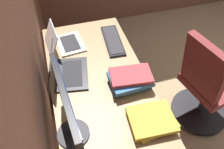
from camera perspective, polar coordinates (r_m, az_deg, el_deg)
wall_back at (r=1.22m, az=-22.62°, el=7.62°), size 4.42×0.10×2.60m
desk at (r=1.66m, az=-1.66°, el=-7.15°), size 1.85×0.71×0.73m
drawer_pedestal at (r=1.98m, az=-3.14°, el=-9.90°), size 0.40×0.51×0.69m
monitor_primary at (r=1.26m, az=-10.80°, el=-9.01°), size 0.58×0.20×0.43m
laptop_leftmost at (r=2.00m, az=-12.15°, el=8.02°), size 0.31×0.33×0.20m
laptop_left at (r=1.74m, az=-11.93°, el=1.05°), size 0.39×0.35×0.23m
keyboard_main at (r=2.03m, az=0.20°, el=8.51°), size 0.43×0.17×0.02m
book_stack_near at (r=1.65m, az=4.60°, el=-1.17°), size 0.24×0.31×0.11m
book_stack_far at (r=1.49m, az=10.06°, el=-11.26°), size 0.25×0.31×0.06m
office_chair at (r=2.18m, az=22.27°, el=-2.87°), size 0.56×0.59×0.97m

